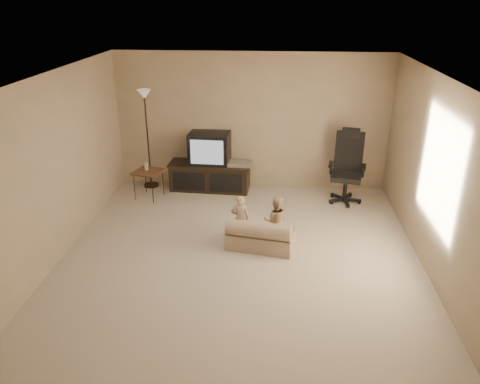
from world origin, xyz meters
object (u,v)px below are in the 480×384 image
(office_chair, at_px, (346,176))
(side_table, at_px, (148,172))
(child_sofa, at_px, (260,236))
(toddler_right, at_px, (276,221))
(tv_stand, at_px, (210,166))
(toddler_left, at_px, (240,218))
(floor_lamp, at_px, (146,117))

(office_chair, distance_m, side_table, 3.52)
(child_sofa, bearing_deg, toddler_right, 44.20)
(tv_stand, xyz_separation_m, side_table, (-1.05, -0.49, 0.04))
(office_chair, bearing_deg, toddler_right, -114.87)
(side_table, relative_size, toddler_right, 0.92)
(office_chair, height_order, toddler_right, office_chair)
(toddler_left, xyz_separation_m, toddler_right, (0.53, -0.07, 0.01))
(side_table, bearing_deg, office_chair, 2.49)
(side_table, distance_m, toddler_right, 2.76)
(tv_stand, bearing_deg, side_table, -152.21)
(office_chair, relative_size, floor_lamp, 0.69)
(child_sofa, xyz_separation_m, toddler_right, (0.22, 0.15, 0.19))
(floor_lamp, relative_size, child_sofa, 1.80)
(office_chair, height_order, child_sofa, office_chair)
(child_sofa, bearing_deg, toddler_left, 155.76)
(side_table, xyz_separation_m, child_sofa, (2.07, -1.68, -0.31))
(child_sofa, distance_m, toddler_left, 0.41)
(side_table, distance_m, floor_lamp, 1.02)
(office_chair, bearing_deg, tv_stand, -176.47)
(tv_stand, height_order, floor_lamp, floor_lamp)
(side_table, xyz_separation_m, toddler_left, (1.76, -1.46, -0.13))
(toddler_left, height_order, toddler_right, toddler_right)
(tv_stand, bearing_deg, toddler_left, -66.99)
(child_sofa, distance_m, toddler_right, 0.33)
(tv_stand, height_order, child_sofa, tv_stand)
(tv_stand, xyz_separation_m, toddler_left, (0.71, -1.95, -0.09))
(toddler_left, bearing_deg, tv_stand, -75.11)
(tv_stand, distance_m, toddler_right, 2.37)
(office_chair, bearing_deg, side_table, -166.28)
(floor_lamp, bearing_deg, tv_stand, -2.88)
(office_chair, relative_size, toddler_right, 1.70)
(tv_stand, bearing_deg, floor_lamp, -179.85)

